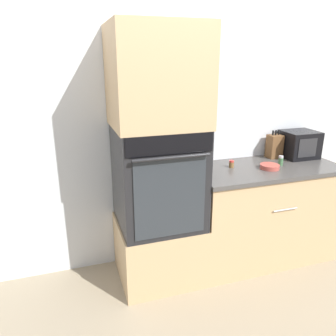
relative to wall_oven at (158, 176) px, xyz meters
name	(u,v)px	position (x,y,z in m)	size (l,w,h in m)	color
ground_plane	(209,288)	(0.33, -0.30, -0.89)	(12.00, 12.00, 0.00)	gray
wall_back	(184,121)	(0.33, 0.33, 0.36)	(8.00, 0.05, 2.50)	silver
oven_cabinet_base	(159,249)	(0.00, 0.00, -0.64)	(0.66, 0.60, 0.50)	tan
wall_oven	(158,176)	(0.00, 0.00, 0.00)	(0.63, 0.64, 0.78)	black
oven_cabinet_upper	(157,77)	(0.00, 0.00, 0.74)	(0.66, 0.60, 0.71)	tan
counter_unit	(261,212)	(0.97, 0.00, -0.45)	(1.30, 0.63, 0.88)	tan
microwave	(299,144)	(1.41, 0.15, 0.11)	(0.31, 0.27, 0.25)	black
knife_block	(274,146)	(1.19, 0.21, 0.09)	(0.12, 0.11, 0.26)	brown
bowl	(270,167)	(0.96, -0.06, 0.00)	(0.16, 0.16, 0.04)	#B24C42
condiment_jar_near	(281,161)	(1.10, -0.01, 0.03)	(0.04, 0.04, 0.08)	#427047
condiment_jar_mid	(231,164)	(0.67, 0.07, 0.01)	(0.04, 0.04, 0.06)	brown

